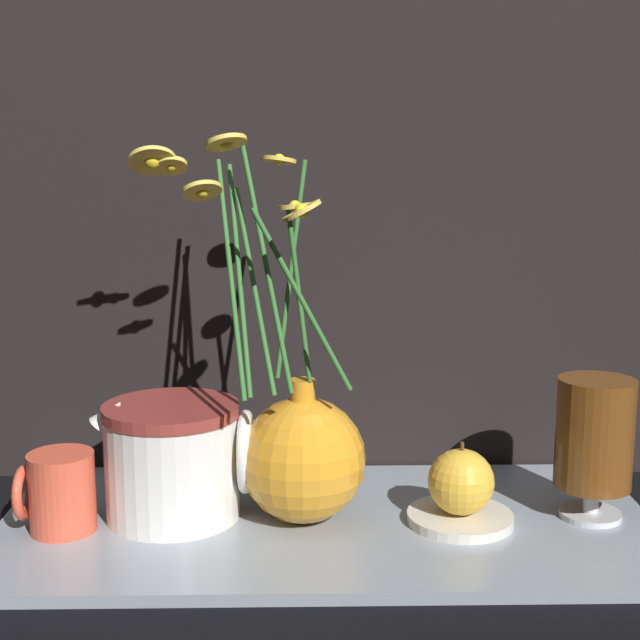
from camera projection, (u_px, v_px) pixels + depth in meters
The scene contains 8 objects.
ground_plane at pixel (327, 530), 0.92m from camera, with size 6.00×6.00×0.00m, color black.
shelf at pixel (327, 524), 0.91m from camera, with size 0.67×0.32×0.01m.
vase_with_flowers at pixel (301, 449), 0.90m from camera, with size 0.23×0.17×0.39m.
yellow_mug at pixel (59, 492), 0.88m from camera, with size 0.08×0.07×0.08m.
ceramic_pitcher at pixel (174, 455), 0.91m from camera, with size 0.16×0.14×0.13m.
tea_glass at pixel (594, 436), 0.91m from camera, with size 0.08×0.08×0.15m.
saucer_plate at pixel (460, 518), 0.90m from camera, with size 0.11×0.11×0.01m.
orange_fruit at pixel (461, 482), 0.90m from camera, with size 0.07×0.07×0.08m.
Camera 1 is at (-0.02, -0.86, 0.38)m, focal length 50.00 mm.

